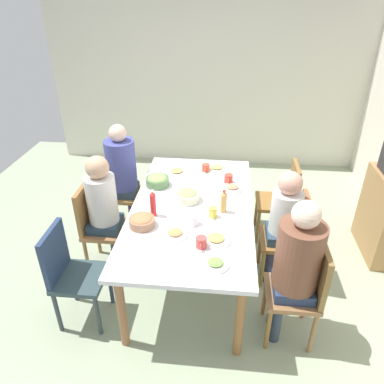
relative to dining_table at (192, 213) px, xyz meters
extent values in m
plane|color=#95A385|center=(0.00, 0.00, -0.69)|extent=(6.28, 6.28, 0.00)
cube|color=beige|center=(-2.67, 0.00, 0.61)|extent=(0.12, 4.75, 2.60)
cube|color=white|center=(0.00, 0.00, 0.05)|extent=(2.04, 1.09, 0.04)
cylinder|color=olive|center=(-0.92, -0.45, -0.33)|extent=(0.07, 0.07, 0.72)
cylinder|color=brown|center=(0.92, -0.45, -0.33)|extent=(0.07, 0.07, 0.72)
cylinder|color=olive|center=(-0.92, 0.45, -0.33)|extent=(0.07, 0.07, 0.72)
cylinder|color=#8E5E35|center=(0.92, 0.45, -0.33)|extent=(0.07, 0.07, 0.72)
cube|color=olive|center=(-0.68, 0.85, -0.25)|extent=(0.40, 0.40, 0.04)
cylinder|color=olive|center=(-0.51, 1.02, -0.48)|extent=(0.04, 0.04, 0.43)
cylinder|color=brown|center=(-0.85, 1.02, -0.48)|extent=(0.04, 0.04, 0.43)
cylinder|color=olive|center=(-0.51, 0.68, -0.48)|extent=(0.04, 0.04, 0.43)
cylinder|color=brown|center=(-0.85, 0.68, -0.48)|extent=(0.04, 0.04, 0.43)
cube|color=olive|center=(-0.68, 1.03, -0.02)|extent=(0.38, 0.04, 0.45)
cube|color=olive|center=(-0.68, -0.85, -0.25)|extent=(0.40, 0.40, 0.04)
cylinder|color=olive|center=(-0.85, -1.02, -0.48)|extent=(0.04, 0.04, 0.43)
cylinder|color=olive|center=(-0.51, -1.02, -0.48)|extent=(0.04, 0.04, 0.43)
cylinder|color=olive|center=(-0.85, -0.68, -0.48)|extent=(0.04, 0.04, 0.43)
cylinder|color=brown|center=(-0.51, -0.68, -0.48)|extent=(0.04, 0.04, 0.43)
cube|color=olive|center=(-0.68, -1.03, -0.02)|extent=(0.38, 0.04, 0.45)
cylinder|color=#302B43|center=(-0.76, -0.75, -0.47)|extent=(0.09, 0.09, 0.45)
cylinder|color=#372B48|center=(-0.60, -0.75, -0.47)|extent=(0.09, 0.09, 0.45)
cube|color=#2D3C52|center=(-0.68, -0.85, -0.19)|extent=(0.30, 0.30, 0.10)
cylinder|color=#424893|center=(-0.68, -0.85, 0.13)|extent=(0.33, 0.33, 0.55)
sphere|color=beige|center=(-0.68, -0.85, 0.49)|extent=(0.19, 0.19, 0.19)
cube|color=brown|center=(0.00, 0.85, -0.25)|extent=(0.40, 0.40, 0.04)
cylinder|color=brown|center=(0.17, 1.02, -0.48)|extent=(0.04, 0.04, 0.43)
cylinder|color=brown|center=(-0.17, 1.02, -0.48)|extent=(0.04, 0.04, 0.43)
cylinder|color=olive|center=(0.17, 0.68, -0.48)|extent=(0.04, 0.04, 0.43)
cylinder|color=#925E2F|center=(-0.17, 0.68, -0.48)|extent=(0.04, 0.04, 0.43)
cube|color=brown|center=(0.00, 1.03, -0.02)|extent=(0.38, 0.04, 0.45)
cylinder|color=#2A2F4A|center=(0.08, 0.75, -0.47)|extent=(0.09, 0.09, 0.45)
cylinder|color=#372A44|center=(-0.08, 0.75, -0.47)|extent=(0.09, 0.09, 0.45)
cube|color=#273B4E|center=(0.00, 0.85, -0.19)|extent=(0.30, 0.30, 0.10)
cylinder|color=silver|center=(0.00, 0.85, 0.06)|extent=(0.28, 0.28, 0.40)
sphere|color=tan|center=(0.00, 0.85, 0.36)|extent=(0.21, 0.21, 0.21)
cube|color=#2D3F43|center=(0.68, -0.85, -0.25)|extent=(0.40, 0.40, 0.04)
cylinder|color=#343643|center=(0.51, -1.02, -0.48)|extent=(0.04, 0.04, 0.43)
cylinder|color=#333C45|center=(0.85, -1.02, -0.48)|extent=(0.04, 0.04, 0.43)
cylinder|color=#2B354D|center=(0.51, -0.68, -0.48)|extent=(0.04, 0.04, 0.43)
cylinder|color=#323E43|center=(0.85, -0.68, -0.48)|extent=(0.04, 0.04, 0.43)
cube|color=navy|center=(0.68, -1.03, -0.02)|extent=(0.38, 0.04, 0.45)
cube|color=#8C613D|center=(0.68, 0.85, -0.25)|extent=(0.40, 0.40, 0.04)
cylinder|color=olive|center=(0.85, 1.02, -0.48)|extent=(0.04, 0.04, 0.43)
cylinder|color=#935B2F|center=(0.51, 1.02, -0.48)|extent=(0.04, 0.04, 0.43)
cylinder|color=olive|center=(0.85, 0.68, -0.48)|extent=(0.04, 0.04, 0.43)
cylinder|color=#956135|center=(0.51, 0.68, -0.48)|extent=(0.04, 0.04, 0.43)
cube|color=olive|center=(0.68, 1.03, -0.02)|extent=(0.38, 0.04, 0.45)
cylinder|color=#2D3A4E|center=(0.76, 0.75, -0.47)|extent=(0.09, 0.09, 0.45)
cylinder|color=#293A47|center=(0.60, 0.75, -0.47)|extent=(0.09, 0.09, 0.45)
cube|color=navy|center=(0.68, 0.85, -0.19)|extent=(0.30, 0.30, 0.10)
cylinder|color=brown|center=(0.68, 0.85, 0.13)|extent=(0.34, 0.34, 0.53)
sphere|color=beige|center=(0.68, 0.85, 0.48)|extent=(0.20, 0.20, 0.20)
cube|color=#90613B|center=(0.00, -0.85, -0.25)|extent=(0.40, 0.40, 0.04)
cylinder|color=olive|center=(-0.17, -1.02, -0.48)|extent=(0.04, 0.04, 0.43)
cylinder|color=brown|center=(0.17, -1.02, -0.48)|extent=(0.04, 0.04, 0.43)
cylinder|color=olive|center=(-0.17, -0.68, -0.48)|extent=(0.04, 0.04, 0.43)
cylinder|color=brown|center=(0.17, -0.68, -0.48)|extent=(0.04, 0.04, 0.43)
cube|color=olive|center=(0.00, -1.03, -0.02)|extent=(0.38, 0.04, 0.45)
cylinder|color=#2E3843|center=(-0.08, -0.75, -0.47)|extent=(0.09, 0.09, 0.45)
cylinder|color=#303444|center=(0.08, -0.75, -0.47)|extent=(0.09, 0.09, 0.45)
cube|color=#243647|center=(0.00, -0.85, -0.19)|extent=(0.30, 0.30, 0.10)
cylinder|color=silver|center=(0.00, -0.85, 0.09)|extent=(0.28, 0.28, 0.47)
sphere|color=tan|center=(0.00, -0.85, 0.43)|extent=(0.21, 0.21, 0.21)
cylinder|color=silver|center=(-0.36, 0.37, 0.08)|extent=(0.21, 0.21, 0.01)
ellipsoid|color=tan|center=(-0.36, 0.37, 0.10)|extent=(0.11, 0.11, 0.02)
cylinder|color=silver|center=(-0.79, 0.19, 0.08)|extent=(0.24, 0.24, 0.01)
ellipsoid|color=tan|center=(-0.79, 0.19, 0.10)|extent=(0.13, 0.13, 0.02)
cylinder|color=white|center=(0.45, -0.09, 0.08)|extent=(0.21, 0.21, 0.01)
ellipsoid|color=#D4894F|center=(0.45, -0.09, 0.10)|extent=(0.12, 0.12, 0.02)
cylinder|color=silver|center=(0.78, 0.25, 0.08)|extent=(0.20, 0.20, 0.01)
ellipsoid|color=#77A04C|center=(0.78, 0.25, 0.10)|extent=(0.11, 0.11, 0.02)
cylinder|color=silver|center=(-0.65, -0.23, 0.08)|extent=(0.24, 0.24, 0.01)
ellipsoid|color=tan|center=(-0.65, -0.23, 0.10)|extent=(0.13, 0.13, 0.02)
cylinder|color=white|center=(0.49, 0.24, 0.08)|extent=(0.24, 0.24, 0.01)
ellipsoid|color=tan|center=(0.49, 0.24, 0.10)|extent=(0.13, 0.13, 0.02)
cylinder|color=beige|center=(-0.10, -0.05, 0.11)|extent=(0.23, 0.23, 0.08)
ellipsoid|color=#8B9E60|center=(-0.10, -0.05, 0.15)|extent=(0.19, 0.19, 0.04)
cylinder|color=#956A4C|center=(0.35, -0.39, 0.11)|extent=(0.22, 0.22, 0.07)
ellipsoid|color=#B27349|center=(0.35, -0.39, 0.14)|extent=(0.18, 0.18, 0.04)
cylinder|color=#527546|center=(-0.36, -0.39, 0.11)|extent=(0.24, 0.24, 0.08)
ellipsoid|color=#86A85B|center=(-0.36, -0.39, 0.16)|extent=(0.19, 0.19, 0.04)
cylinder|color=#CF4742|center=(0.58, 0.13, 0.12)|extent=(0.09, 0.09, 0.09)
torus|color=#CB5345|center=(0.63, 0.13, 0.12)|extent=(0.05, 0.01, 0.05)
cylinder|color=#D44334|center=(-0.49, 0.32, 0.12)|extent=(0.09, 0.09, 0.09)
torus|color=#C35345|center=(-0.44, 0.32, 0.12)|extent=(0.05, 0.01, 0.05)
cylinder|color=#CC4B35|center=(-0.73, 0.08, 0.11)|extent=(0.08, 0.08, 0.08)
torus|color=#C8563B|center=(-0.67, 0.08, 0.11)|extent=(0.05, 0.01, 0.05)
cylinder|color=white|center=(0.28, 0.04, 0.12)|extent=(0.08, 0.08, 0.09)
torus|color=white|center=(0.33, 0.04, 0.12)|extent=(0.05, 0.01, 0.05)
cylinder|color=#DCCA4A|center=(0.15, 0.20, 0.12)|extent=(0.07, 0.07, 0.09)
torus|color=#DCC646|center=(0.20, 0.20, 0.12)|extent=(0.05, 0.01, 0.05)
cylinder|color=red|center=(0.18, -0.32, 0.18)|extent=(0.05, 0.05, 0.21)
cone|color=red|center=(0.18, -0.32, 0.30)|extent=(0.05, 0.05, 0.03)
cylinder|color=white|center=(0.18, -0.32, 0.32)|extent=(0.03, 0.03, 0.01)
cylinder|color=tan|center=(0.06, 0.29, 0.16)|extent=(0.06, 0.06, 0.18)
cone|color=tan|center=(0.06, 0.29, 0.27)|extent=(0.05, 0.05, 0.03)
cylinder|color=#C33A27|center=(0.06, 0.29, 0.29)|extent=(0.03, 0.03, 0.01)
camera|label=1|loc=(2.78, 0.28, 1.84)|focal=33.83mm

